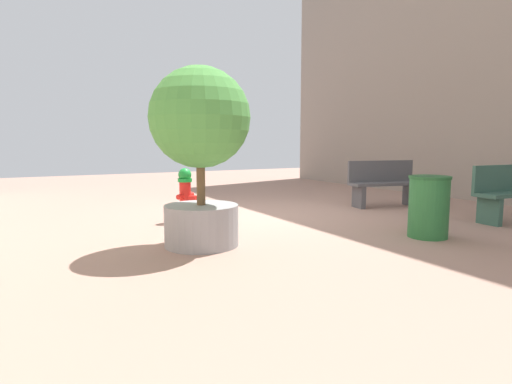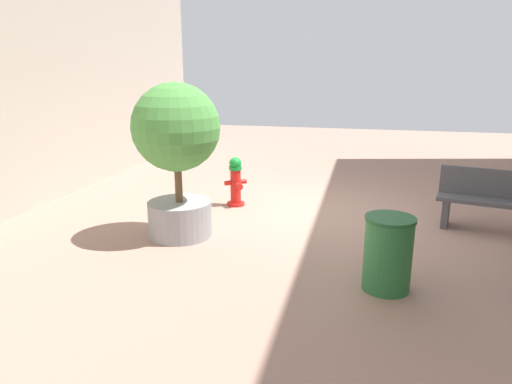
{
  "view_description": "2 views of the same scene",
  "coord_description": "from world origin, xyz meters",
  "px_view_note": "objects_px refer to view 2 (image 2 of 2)",
  "views": [
    {
      "loc": [
        3.87,
        6.55,
        1.32
      ],
      "look_at": [
        0.7,
        0.76,
        0.54
      ],
      "focal_mm": 29.22,
      "sensor_mm": 36.0,
      "label": 1
    },
    {
      "loc": [
        -0.68,
        7.7,
        2.46
      ],
      "look_at": [
        0.97,
        0.83,
        0.54
      ],
      "focal_mm": 32.29,
      "sensor_mm": 36.0,
      "label": 2
    }
  ],
  "objects_px": {
    "bench_near": "(490,200)",
    "trash_bin": "(388,253)",
    "fire_hydrant": "(236,181)",
    "planter_tree": "(177,145)"
  },
  "relations": [
    {
      "from": "bench_near",
      "to": "trash_bin",
      "type": "distance_m",
      "value": 2.89
    },
    {
      "from": "fire_hydrant",
      "to": "trash_bin",
      "type": "bearing_deg",
      "value": 132.75
    },
    {
      "from": "trash_bin",
      "to": "bench_near",
      "type": "bearing_deg",
      "value": -123.58
    },
    {
      "from": "fire_hydrant",
      "to": "trash_bin",
      "type": "relative_size",
      "value": 1.04
    },
    {
      "from": "bench_near",
      "to": "trash_bin",
      "type": "bearing_deg",
      "value": 56.42
    },
    {
      "from": "trash_bin",
      "to": "planter_tree",
      "type": "bearing_deg",
      "value": -20.03
    },
    {
      "from": "fire_hydrant",
      "to": "bench_near",
      "type": "bearing_deg",
      "value": 174.73
    },
    {
      "from": "bench_near",
      "to": "planter_tree",
      "type": "bearing_deg",
      "value": 16.22
    },
    {
      "from": "fire_hydrant",
      "to": "bench_near",
      "type": "distance_m",
      "value": 4.19
    },
    {
      "from": "bench_near",
      "to": "trash_bin",
      "type": "xyz_separation_m",
      "value": [
        1.6,
        2.4,
        -0.05
      ]
    }
  ]
}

